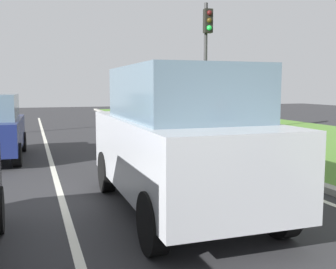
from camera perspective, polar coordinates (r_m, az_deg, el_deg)
ground_plane at (r=11.30m, az=-12.60°, el=-3.50°), size 60.00×60.00×0.00m
lane_line_center at (r=11.25m, az=-16.15°, el=-3.64°), size 0.12×32.00×0.01m
lane_line_right_edge at (r=12.21m, az=4.46°, el=-2.59°), size 0.12×32.00×0.01m
grass_verge_right at (r=14.82m, az=22.17°, el=-1.32°), size 9.00×48.00×0.06m
curb_right at (r=12.40m, az=6.59°, el=-2.20°), size 0.24×48.00×0.12m
car_suv_ahead at (r=6.35m, az=1.55°, el=-0.57°), size 1.97×4.50×2.28m
traffic_light_near_right at (r=16.20m, az=5.47°, el=12.12°), size 0.32×0.50×5.21m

